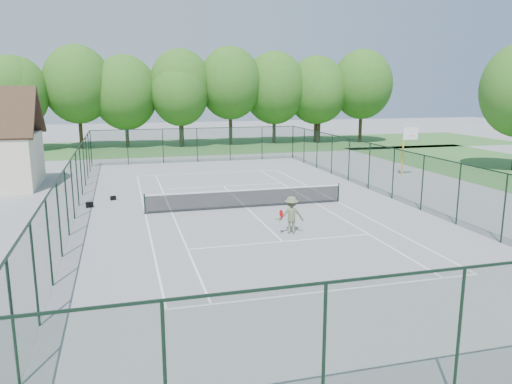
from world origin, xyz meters
TOP-DOWN VIEW (x-y plane):
  - ground at (0.00, 0.00)m, footprint 140.00×140.00m
  - grass_far at (0.00, 30.00)m, footprint 80.00×16.00m
  - court_lines at (0.00, 0.00)m, footprint 11.05×23.85m
  - tennis_net at (0.00, 0.00)m, footprint 11.08×0.08m
  - fence_enclosure at (0.00, 0.00)m, footprint 18.05×36.05m
  - tree_line_far at (0.00, 30.00)m, footprint 39.40×6.40m
  - basketball_goal at (14.12, 6.90)m, footprint 1.20×1.43m
  - sports_bag_a at (-8.39, 2.37)m, footprint 0.43×0.34m
  - sports_bag_b at (-7.15, 3.95)m, footprint 0.36×0.29m
  - tennis_player at (0.77, -5.29)m, footprint 2.07×0.94m

SIDE VIEW (x-z plane):
  - ground at x=0.00m, z-range 0.00..0.00m
  - court_lines at x=0.00m, z-range 0.00..0.01m
  - grass_far at x=0.00m, z-range 0.00..0.01m
  - sports_bag_b at x=-7.15m, z-range 0.00..0.25m
  - sports_bag_a at x=-8.39m, z-range 0.00..0.30m
  - tennis_net at x=0.00m, z-range 0.03..1.13m
  - tennis_player at x=0.77m, z-range 0.00..1.72m
  - fence_enclosure at x=0.00m, z-range 0.05..3.07m
  - basketball_goal at x=14.12m, z-range 0.74..4.39m
  - tree_line_far at x=0.00m, z-range 1.14..10.84m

